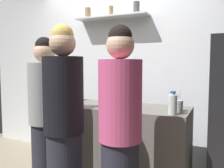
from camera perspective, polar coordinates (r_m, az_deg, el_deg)
name	(u,v)px	position (r m, az deg, el deg)	size (l,w,h in m)	color
back_wall_assembly	(119,70)	(3.46, 1.66, 3.35)	(4.80, 0.32, 2.60)	white
counter	(112,144)	(2.88, 0.00, -14.17)	(1.75, 0.62, 0.91)	#66605B
baking_pan	(123,105)	(2.66, 2.58, -5.00)	(0.34, 0.24, 0.05)	gray
utensil_holder	(178,106)	(2.49, 15.51, -5.08)	(0.11, 0.11, 0.22)	#B2B2B7
wine_bottle_amber_glass	(79,91)	(3.19, -7.94, -1.72)	(0.08, 0.08, 0.32)	#472814
wine_bottle_dark_glass	(67,92)	(3.07, -10.87, -1.88)	(0.08, 0.08, 0.33)	black
water_bottle_plastic	(173,104)	(2.31, 14.40, -4.73)	(0.08, 0.08, 0.22)	silver
person_grey_hoodie	(46,119)	(2.56, -15.64, -8.17)	(0.34, 0.34, 1.66)	#262633
person_pink_top	(120,135)	(1.90, 1.94, -12.11)	(0.34, 0.34, 1.69)	#262633
person_blonde	(64,127)	(2.09, -11.50, -10.09)	(0.34, 0.34, 1.72)	#262633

